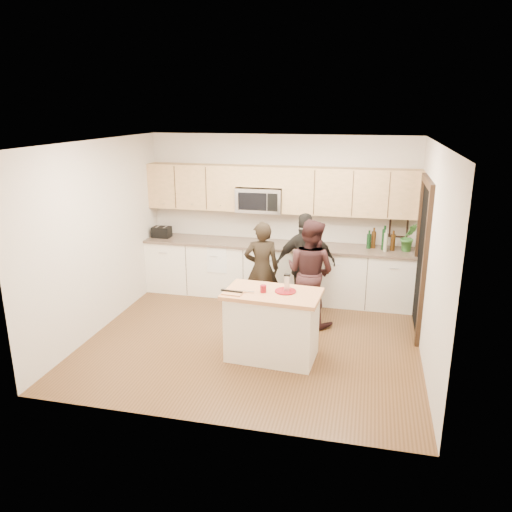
% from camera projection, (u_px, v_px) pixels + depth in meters
% --- Properties ---
extents(floor, '(4.50, 4.50, 0.00)m').
position_uv_depth(floor, '(253.00, 339.00, 6.99)').
color(floor, brown).
rests_on(floor, ground).
extents(room_shell, '(4.52, 4.02, 2.71)m').
position_uv_depth(room_shell, '(253.00, 218.00, 6.49)').
color(room_shell, beige).
rests_on(room_shell, ground).
extents(back_cabinetry, '(4.50, 0.66, 0.94)m').
position_uv_depth(back_cabinetry, '(276.00, 270.00, 8.43)').
color(back_cabinetry, white).
rests_on(back_cabinetry, ground).
extents(upper_cabinetry, '(4.50, 0.33, 0.75)m').
position_uv_depth(upper_cabinetry, '(281.00, 188.00, 8.17)').
color(upper_cabinetry, tan).
rests_on(upper_cabinetry, ground).
extents(microwave, '(0.76, 0.41, 0.40)m').
position_uv_depth(microwave, '(260.00, 200.00, 8.26)').
color(microwave, silver).
rests_on(microwave, ground).
extents(doorway, '(0.06, 1.25, 2.20)m').
position_uv_depth(doorway, '(422.00, 253.00, 7.02)').
color(doorway, black).
rests_on(doorway, ground).
extents(framed_picture, '(0.30, 0.03, 0.38)m').
position_uv_depth(framed_picture, '(399.00, 226.00, 8.05)').
color(framed_picture, black).
rests_on(framed_picture, ground).
extents(dish_towel, '(0.34, 0.60, 0.48)m').
position_uv_depth(dish_towel, '(219.00, 251.00, 8.37)').
color(dish_towel, white).
rests_on(dish_towel, ground).
extents(island, '(1.25, 0.78, 0.90)m').
position_uv_depth(island, '(272.00, 325.00, 6.37)').
color(island, white).
rests_on(island, ground).
extents(red_plate, '(0.27, 0.27, 0.02)m').
position_uv_depth(red_plate, '(285.00, 291.00, 6.25)').
color(red_plate, maroon).
rests_on(red_plate, island).
extents(box_grater, '(0.08, 0.06, 0.21)m').
position_uv_depth(box_grater, '(287.00, 282.00, 6.23)').
color(box_grater, silver).
rests_on(box_grater, red_plate).
extents(drink_glass, '(0.08, 0.08, 0.09)m').
position_uv_depth(drink_glass, '(263.00, 289.00, 6.22)').
color(drink_glass, maroon).
rests_on(drink_glass, island).
extents(cutting_board, '(0.26, 0.20, 0.02)m').
position_uv_depth(cutting_board, '(233.00, 293.00, 6.19)').
color(cutting_board, tan).
rests_on(cutting_board, island).
extents(tongs, '(0.28, 0.05, 0.02)m').
position_uv_depth(tongs, '(232.00, 291.00, 6.20)').
color(tongs, black).
rests_on(tongs, cutting_board).
extents(knife, '(0.17, 0.03, 0.01)m').
position_uv_depth(knife, '(248.00, 291.00, 6.22)').
color(knife, silver).
rests_on(knife, cutting_board).
extents(toaster, '(0.31, 0.22, 0.19)m').
position_uv_depth(toaster, '(162.00, 232.00, 8.69)').
color(toaster, black).
rests_on(toaster, back_cabinetry).
extents(bottle_cluster, '(0.44, 0.23, 0.39)m').
position_uv_depth(bottle_cluster, '(382.00, 239.00, 7.91)').
color(bottle_cluster, black).
rests_on(bottle_cluster, back_cabinetry).
extents(orchid, '(0.30, 0.27, 0.45)m').
position_uv_depth(orchid, '(409.00, 237.00, 7.81)').
color(orchid, '#336D2B').
rests_on(orchid, back_cabinetry).
extents(woman_left, '(0.62, 0.49, 1.49)m').
position_uv_depth(woman_left, '(262.00, 269.00, 7.62)').
color(woman_left, black).
rests_on(woman_left, ground).
extents(woman_center, '(0.95, 0.86, 1.59)m').
position_uv_depth(woman_center, '(310.00, 272.00, 7.32)').
color(woman_center, black).
rests_on(woman_center, ground).
extents(woman_right, '(1.00, 0.62, 1.60)m').
position_uv_depth(woman_right, '(305.00, 264.00, 7.69)').
color(woman_right, black).
rests_on(woman_right, ground).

